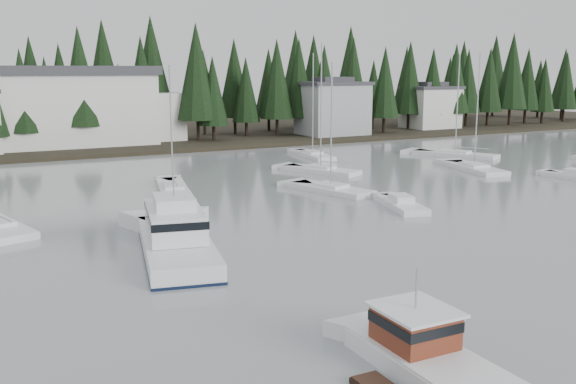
% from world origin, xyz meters
% --- Properties ---
extents(far_shore_land, '(240.00, 54.00, 1.00)m').
position_xyz_m(far_shore_land, '(0.00, 97.00, 0.00)').
color(far_shore_land, black).
rests_on(far_shore_land, ground).
extents(conifer_treeline, '(200.00, 22.00, 20.00)m').
position_xyz_m(conifer_treeline, '(0.00, 86.00, 0.00)').
color(conifer_treeline, black).
rests_on(conifer_treeline, ground).
extents(house_east_a, '(10.60, 8.48, 9.25)m').
position_xyz_m(house_east_a, '(36.00, 78.00, 4.90)').
color(house_east_a, '#999EA0').
rests_on(house_east_a, ground).
extents(house_east_b, '(9.54, 7.42, 8.25)m').
position_xyz_m(house_east_b, '(58.00, 80.00, 4.40)').
color(house_east_b, silver).
rests_on(house_east_b, ground).
extents(harbor_inn, '(29.50, 11.50, 10.90)m').
position_xyz_m(harbor_inn, '(-2.96, 82.34, 5.78)').
color(harbor_inn, silver).
rests_on(harbor_inn, ground).
extents(lobster_boat_brown, '(4.50, 8.69, 4.28)m').
position_xyz_m(lobster_boat_brown, '(-4.53, 5.28, 0.49)').
color(lobster_boat_brown, white).
rests_on(lobster_boat_brown, ground).
extents(cabin_cruiser_center, '(6.43, 13.04, 5.37)m').
position_xyz_m(cabin_cruiser_center, '(-7.70, 24.88, 0.81)').
color(cabin_cruiser_center, white).
rests_on(cabin_cruiser_center, ground).
extents(sailboat_0, '(6.17, 9.13, 14.14)m').
position_xyz_m(sailboat_0, '(15.78, 47.58, 0.08)').
color(sailboat_0, white).
rests_on(sailboat_0, ground).
extents(sailboat_4, '(4.71, 10.77, 11.85)m').
position_xyz_m(sailboat_4, '(-1.71, 44.17, 0.06)').
color(sailboat_4, white).
rests_on(sailboat_4, ground).
extents(sailboat_5, '(4.87, 9.83, 13.21)m').
position_xyz_m(sailboat_5, '(31.57, 41.06, 0.07)').
color(sailboat_5, white).
rests_on(sailboat_5, ground).
extents(sailboat_6, '(7.52, 10.84, 13.20)m').
position_xyz_m(sailboat_6, '(37.68, 50.85, 0.06)').
color(sailboat_6, white).
rests_on(sailboat_6, ground).
extents(sailboat_9, '(5.03, 8.94, 12.06)m').
position_xyz_m(sailboat_9, '(10.89, 37.53, 0.06)').
color(sailboat_9, white).
rests_on(sailboat_9, ground).
extents(sailboat_10, '(3.38, 9.19, 13.46)m').
position_xyz_m(sailboat_10, '(21.33, 58.92, 0.08)').
color(sailboat_10, white).
rests_on(sailboat_10, ground).
extents(runabout_1, '(4.11, 7.25, 1.42)m').
position_xyz_m(runabout_1, '(12.43, 29.19, 0.13)').
color(runabout_1, white).
rests_on(runabout_1, ground).
extents(runabout_2, '(3.12, 6.81, 1.42)m').
position_xyz_m(runabout_2, '(36.51, 31.81, 0.13)').
color(runabout_2, white).
rests_on(runabout_2, ground).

